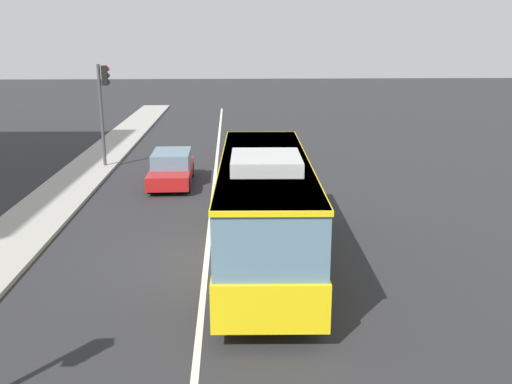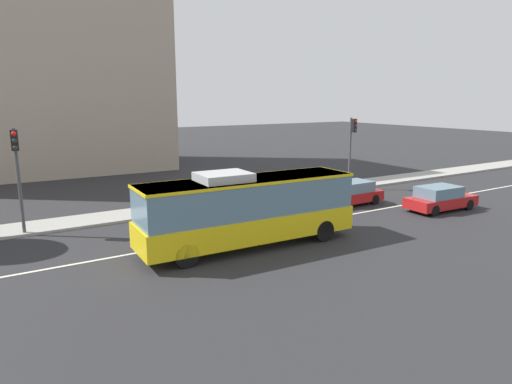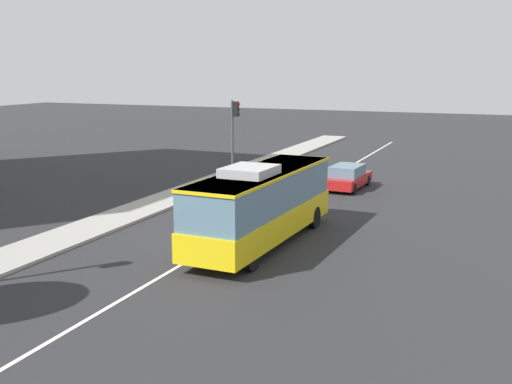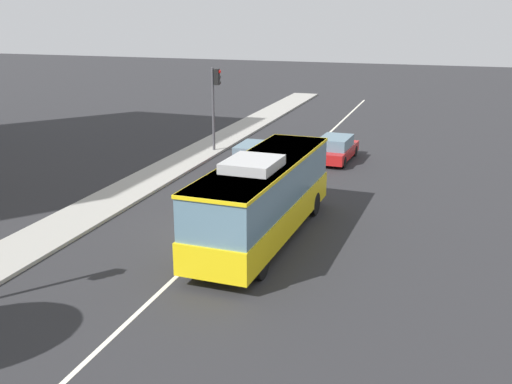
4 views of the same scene
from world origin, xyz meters
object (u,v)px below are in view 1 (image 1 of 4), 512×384
Objects in this scene: sedan_red_ahead at (172,168)px; traffic_light_mid_block at (103,98)px; transit_bus at (265,204)px; sedan_red at (254,152)px.

traffic_light_mid_block is (3.48, 3.60, 2.84)m from sedan_red_ahead.
transit_bus is 13.20m from sedan_red.
sedan_red is at bearing 0.83° from transit_bus.
transit_bus is 2.20× the size of sedan_red.
transit_bus is at bearing 20.35° from sedan_red_ahead.
sedan_red_ahead is (-3.61, 3.91, 0.00)m from sedan_red.
traffic_light_mid_block is (13.02, 7.23, 1.75)m from transit_bus.
sedan_red and sedan_red_ahead have the same top height.
sedan_red_ahead is at bearing -47.92° from traffic_light_mid_block.
sedan_red_ahead is (9.54, 3.63, -1.09)m from transit_bus.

